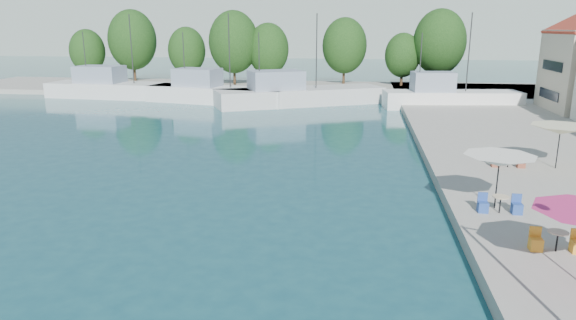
% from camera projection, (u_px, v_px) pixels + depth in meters
% --- Properties ---
extents(quay_far, '(90.00, 16.00, 0.60)m').
position_uv_depth(quay_far, '(287.00, 89.00, 68.67)').
color(quay_far, '#A19D92').
rests_on(quay_far, ground).
extents(hill_west, '(180.00, 40.00, 16.00)m').
position_uv_depth(hill_west, '(260.00, 28.00, 158.83)').
color(hill_west, gray).
rests_on(hill_west, ground).
extents(hill_east, '(140.00, 40.00, 12.00)m').
position_uv_depth(hill_east, '(480.00, 34.00, 168.88)').
color(hill_east, gray).
rests_on(hill_east, ground).
extents(trawler_01, '(18.10, 5.79, 10.20)m').
position_uv_depth(trawler_01, '(118.00, 89.00, 62.26)').
color(trawler_01, silver).
rests_on(trawler_01, ground).
extents(trawler_02, '(16.98, 7.48, 10.20)m').
position_uv_depth(trawler_02, '(214.00, 93.00, 58.17)').
color(trawler_02, silver).
rests_on(trawler_02, ground).
extents(trawler_03, '(18.86, 12.71, 10.20)m').
position_uv_depth(trawler_03, '(296.00, 95.00, 56.62)').
color(trawler_03, silver).
rests_on(trawler_03, ground).
extents(trawler_04, '(14.45, 5.40, 10.20)m').
position_uv_depth(trawler_04, '(448.00, 98.00, 54.23)').
color(trawler_04, white).
rests_on(trawler_04, ground).
extents(tree_01, '(5.06, 5.06, 7.48)m').
position_uv_depth(tree_01, '(87.00, 51.00, 75.06)').
color(tree_01, '#3F2B19').
rests_on(tree_01, quay_far).
extents(tree_02, '(6.93, 6.93, 10.26)m').
position_uv_depth(tree_02, '(132.00, 40.00, 74.77)').
color(tree_02, '#3F2B19').
rests_on(tree_02, quay_far).
extents(tree_03, '(5.28, 5.28, 7.81)m').
position_uv_depth(tree_03, '(187.00, 50.00, 72.84)').
color(tree_03, '#3F2B19').
rests_on(tree_03, quay_far).
extents(tree_04, '(6.74, 6.74, 9.98)m').
position_uv_depth(tree_04, '(234.00, 42.00, 69.64)').
color(tree_04, '#3F2B19').
rests_on(tree_04, quay_far).
extents(tree_05, '(5.64, 5.64, 8.35)m').
position_uv_depth(tree_05, '(268.00, 49.00, 69.88)').
color(tree_05, '#3F2B19').
rests_on(tree_05, quay_far).
extents(tree_06, '(6.13, 6.13, 9.08)m').
position_uv_depth(tree_06, '(344.00, 46.00, 71.01)').
color(tree_06, '#3F2B19').
rests_on(tree_06, quay_far).
extents(tree_07, '(4.76, 4.76, 7.04)m').
position_uv_depth(tree_07, '(403.00, 55.00, 69.00)').
color(tree_07, '#3F2B19').
rests_on(tree_07, quay_far).
extents(tree_08, '(6.84, 6.84, 10.12)m').
position_uv_depth(tree_08, '(440.00, 42.00, 67.28)').
color(tree_08, '#3F2B19').
rests_on(tree_08, quay_far).
extents(umbrella_white, '(3.10, 3.10, 2.42)m').
position_uv_depth(umbrella_white, '(499.00, 161.00, 22.18)').
color(umbrella_white, black).
rests_on(umbrella_white, quay_right).
extents(umbrella_cream, '(3.23, 3.23, 2.47)m').
position_uv_depth(umbrella_cream, '(561.00, 130.00, 28.56)').
color(umbrella_cream, black).
rests_on(umbrella_cream, quay_right).
extents(cafe_table_01, '(1.82, 0.70, 0.76)m').
position_uv_depth(cafe_table_01, '(557.00, 244.00, 18.27)').
color(cafe_table_01, black).
rests_on(cafe_table_01, quay_right).
extents(cafe_table_02, '(1.82, 0.70, 0.76)m').
position_uv_depth(cafe_table_02, '(500.00, 207.00, 22.05)').
color(cafe_table_02, black).
rests_on(cafe_table_02, quay_right).
extents(cafe_table_03, '(1.82, 0.70, 0.76)m').
position_uv_depth(cafe_table_03, '(508.00, 162.00, 29.27)').
color(cafe_table_03, black).
rests_on(cafe_table_03, quay_right).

